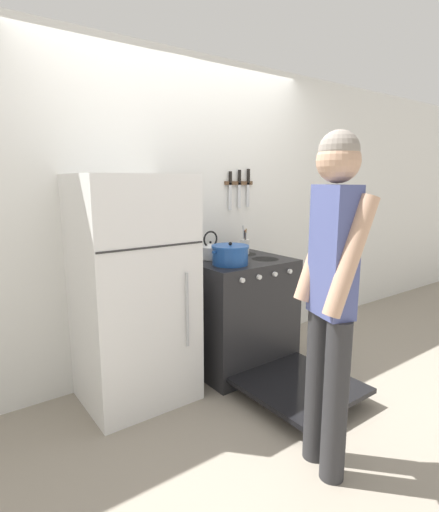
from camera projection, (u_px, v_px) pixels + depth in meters
name	position (u px, v px, depth m)	size (l,w,h in m)	color
ground_plane	(185.00, 359.00, 3.53)	(14.00, 14.00, 0.00)	gray
wall_back	(181.00, 214.00, 3.31)	(10.00, 0.06, 2.55)	silver
refrigerator	(134.00, 291.00, 2.78)	(0.74, 0.66, 1.59)	white
stove_range	(240.00, 314.00, 3.31)	(0.80, 1.43, 0.92)	#232326
dutch_oven_pot	(230.00, 255.00, 3.03)	(0.33, 0.29, 0.17)	#1E4C9E
tea_kettle	(211.00, 250.00, 3.25)	(0.22, 0.18, 0.23)	silver
utensil_jar	(245.00, 246.00, 3.47)	(0.08, 0.08, 0.25)	silver
person	(332.00, 288.00, 2.01)	(0.36, 0.42, 1.79)	#2D2D30
wall_knife_strip	(239.00, 183.00, 3.57)	(0.31, 0.03, 0.36)	brown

